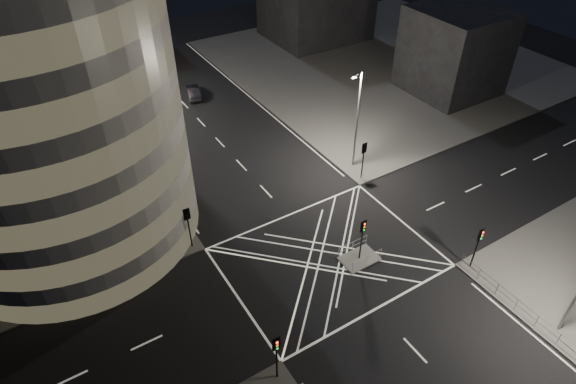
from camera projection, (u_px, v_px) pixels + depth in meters
ground at (328, 257)px, 38.62m from camera, size 120.00×120.00×0.00m
sidewalk_far_right at (383, 61)px, 68.43m from camera, size 42.00×42.00×0.15m
central_island at (359, 259)px, 38.41m from camera, size 3.00×2.00×0.15m
building_right_near at (454, 51)px, 58.38m from camera, size 10.00×10.00×10.00m
tree_a at (153, 192)px, 37.14m from camera, size 4.31×4.31×7.35m
tree_b at (129, 155)px, 41.15m from camera, size 5.25×5.25×7.85m
tree_c at (110, 127)px, 45.31m from camera, size 3.58×3.58×6.61m
tree_d at (91, 91)px, 48.57m from camera, size 5.47×5.47×8.83m
tree_e at (81, 84)px, 53.58m from camera, size 4.57×4.57×6.67m
traffic_signal_fl at (188, 221)px, 37.69m from camera, size 0.55×0.22×4.00m
traffic_signal_nl at (276, 351)px, 28.67m from camera, size 0.55×0.22×4.00m
traffic_signal_fr at (364, 154)px, 44.94m from camera, size 0.55×0.22×4.00m
traffic_signal_nr at (479, 241)px, 35.92m from camera, size 0.55×0.22×4.00m
traffic_signal_island at (362, 233)px, 36.63m from camera, size 0.55×0.22×4.00m
street_lamp_left_near at (152, 163)px, 39.24m from camera, size 1.25×0.25×10.00m
street_lamp_left_far at (94, 80)px, 51.18m from camera, size 1.25×0.25×10.00m
street_lamp_right_far at (357, 118)px, 45.02m from camera, size 1.25×0.25×10.00m
railing_near_right at (526, 312)px, 33.55m from camera, size 0.06×11.70×1.10m
railing_island_south at (367, 260)px, 37.42m from camera, size 2.80×0.06×1.10m
railing_island_north at (353, 246)px, 38.61m from camera, size 2.80×0.06×1.10m
sedan at (193, 92)px, 59.63m from camera, size 2.43×4.38×1.37m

